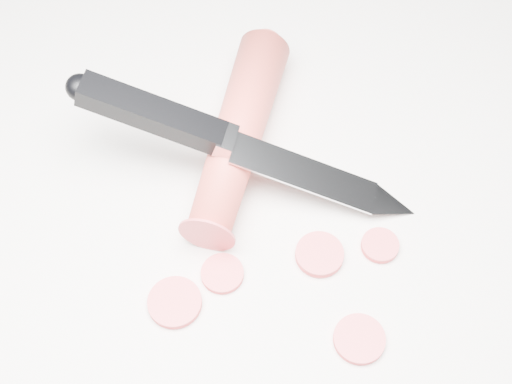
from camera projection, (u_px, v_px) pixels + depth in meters
ground at (238, 239)px, 0.54m from camera, size 2.40×2.40×0.00m
carrot at (238, 134)px, 0.57m from camera, size 0.17×0.15×0.04m
carrot_slice_0 at (175, 302)px, 0.51m from camera, size 0.04×0.04×0.01m
carrot_slice_1 at (222, 274)px, 0.52m from camera, size 0.03×0.03×0.01m
carrot_slice_2 at (380, 245)px, 0.54m from camera, size 0.03×0.03×0.01m
carrot_slice_3 at (359, 339)px, 0.50m from camera, size 0.04×0.04×0.01m
carrot_slice_4 at (320, 255)px, 0.53m from camera, size 0.04×0.04×0.01m
kitchen_knife at (246, 145)px, 0.53m from camera, size 0.20×0.23×0.09m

